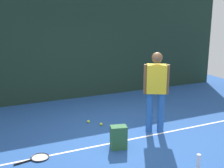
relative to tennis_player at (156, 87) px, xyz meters
name	(u,v)px	position (x,y,z in m)	size (l,w,h in m)	color
ground_plane	(120,135)	(-0.76, 0.13, -0.97)	(12.00, 12.00, 0.00)	#234C93
back_fence	(75,48)	(-0.76, 3.13, 0.51)	(10.00, 0.10, 2.96)	#192D23
court_line	(126,140)	(-0.76, -0.17, -0.96)	(9.00, 0.05, 0.00)	white
tennis_player	(156,87)	(0.00, 0.00, 0.00)	(0.48, 0.38, 1.70)	#2659A5
tennis_racket	(38,158)	(-2.51, -0.20, -0.95)	(0.63, 0.38, 0.03)	black
backpack	(118,137)	(-1.05, -0.40, -0.76)	(0.34, 0.33, 0.44)	#2D6038
tennis_ball_near_player	(88,122)	(-1.14, 1.03, -0.93)	(0.07, 0.07, 0.07)	#CCE033
tennis_ball_by_fence	(101,124)	(-0.93, 0.75, -0.93)	(0.07, 0.07, 0.07)	#CCE033
water_bottle	(198,162)	(-0.20, -1.61, -0.84)	(0.07, 0.07, 0.25)	white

